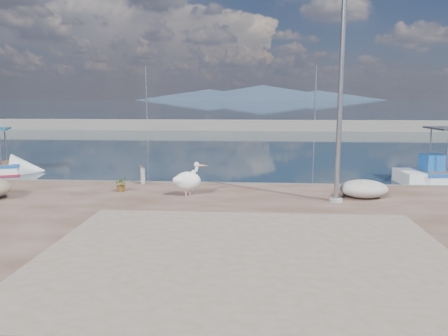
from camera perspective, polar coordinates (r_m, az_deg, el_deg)
ground at (r=12.71m, az=-1.28°, el=-8.55°), size 1400.00×1400.00×0.00m
quay_patch at (r=9.66m, az=3.00°, el=-11.24°), size 9.00×7.00×0.01m
breakwater at (r=52.17m, az=2.94°, el=5.60°), size 120.00×2.20×7.50m
mountains at (r=662.08m, az=4.57°, el=9.67°), size 370.00×280.00×22.00m
pelican at (r=15.12m, az=-4.68°, el=-1.59°), size 1.22×0.86×1.17m
lamp_post at (r=14.48m, az=14.92°, el=8.59°), size 0.44×0.96×7.00m
bollard_near at (r=17.49m, az=-10.56°, el=-0.78°), size 0.24×0.24×0.72m
potted_plant at (r=16.25m, az=-13.23°, el=-2.09°), size 0.56×0.52×0.53m
net_pile_d at (r=15.58m, az=17.77°, el=-2.61°), size 1.63×1.22×0.61m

